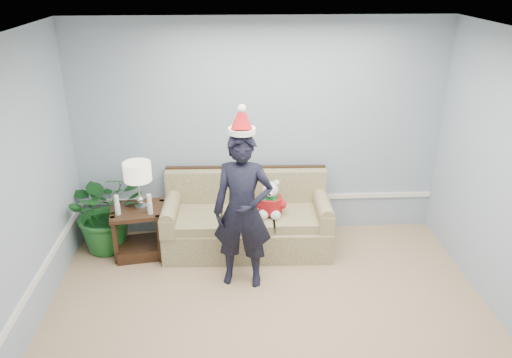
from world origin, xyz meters
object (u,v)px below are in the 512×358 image
Objects in this scene: side_table at (141,236)px; man at (243,211)px; teddy_bear at (271,202)px; table_lamp at (138,174)px; sofa at (247,222)px; houseplant at (106,210)px.

side_table is 1.50m from man.
man is 0.74m from teddy_bear.
table_lamp is 1.24× the size of teddy_bear.
teddy_bear is at bearing -24.11° from sofa.
table_lamp is (0.03, 0.03, 0.80)m from side_table.
side_table is 1.60m from teddy_bear.
side_table is (-1.28, -0.12, -0.09)m from sofa.
table_lamp is at bearing 42.05° from side_table.
sofa is at bearing 4.31° from table_lamp.
table_lamp reaches higher than teddy_bear.
houseplant is 0.60× the size of man.
man is at bearing -26.06° from houseplant.
sofa is at bearing 94.14° from man.
houseplant reaches higher than sofa.
teddy_bear is (0.27, -0.13, 0.32)m from sofa.
side_table is at bearing 161.96° from man.
sofa is 1.28m from side_table.
sofa reaches higher than side_table.
table_lamp is (-1.24, -0.09, 0.71)m from sofa.
sofa is 0.44m from teddy_bear.
sofa is 1.70m from houseplant.
side_table is 1.24× the size of table_lamp.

